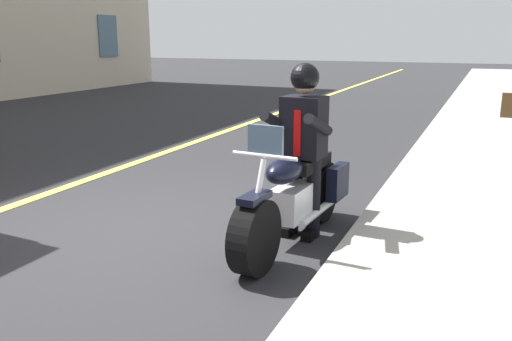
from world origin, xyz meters
The scene contains 4 objects.
ground_plane centered at (0.00, 0.00, 0.00)m, with size 80.00×80.00×0.00m, color #28282B.
lane_center_stripe centered at (0.00, -2.00, 0.01)m, with size 60.00×0.16×0.01m, color #E5DB4C.
motorcycle_main centered at (-0.36, 1.47, 0.45)m, with size 2.22×0.68×1.26m.
rider_main centered at (-0.55, 1.48, 1.04)m, with size 0.64×0.57×1.74m.
Camera 1 is at (4.37, 3.13, 1.98)m, focal length 37.54 mm.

